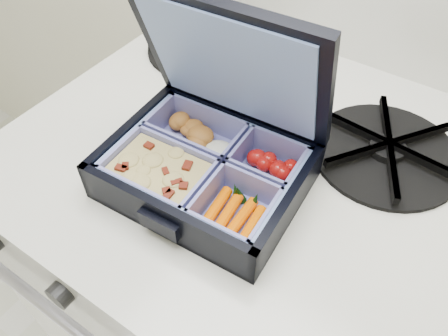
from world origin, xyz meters
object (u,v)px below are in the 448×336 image
Objects in this scene: stove at (244,287)px; fork at (272,134)px; bento_box at (206,170)px; burner_grate at (388,147)px.

fork is (0.02, 0.01, 0.46)m from stove.
bento_box is at bearing -91.76° from stove.
stove is 5.77× the size of fork.
burner_grate is at bearing 21.09° from stove.
bento_box is at bearing -133.50° from burner_grate.
burner_grate is at bearing 43.16° from bento_box.
bento_box is (-0.00, -0.11, 0.49)m from stove.
bento_box reaches higher than burner_grate.
fork is at bearing -160.49° from burner_grate.
burner_grate is at bearing 60.56° from fork.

